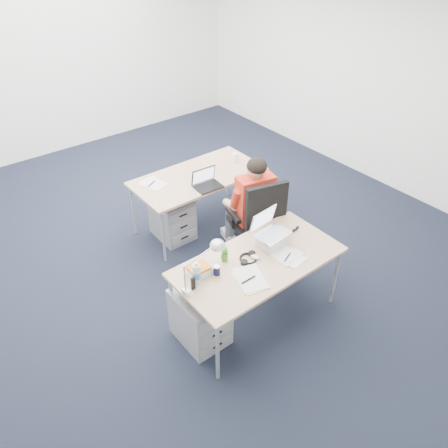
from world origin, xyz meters
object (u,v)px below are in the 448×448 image
object	(u,v)px
wireless_keyboard	(291,258)
cordless_phone	(193,283)
drawer_pedestal_far	(172,217)
water_bottle	(197,273)
desk_far	(198,179)
seated_person	(248,205)
desk_lamp	(198,269)
headphones	(248,258)
sunglasses	(295,230)
bear_figurine	(225,254)
desk_near	(258,264)
computer_mouse	(255,257)
can_koozie	(217,270)
silver_laptop	(273,231)
far_cup	(235,157)
office_chair	(255,238)
dark_laptop	(208,179)
drawer_pedestal_near	(200,317)
book_stack	(200,271)

from	to	relation	value
wireless_keyboard	cordless_phone	xyz separation A→B (m)	(-0.95, 0.23, 0.06)
drawer_pedestal_far	water_bottle	distance (m)	1.78
desk_far	water_bottle	world-z (taller)	water_bottle
seated_person	desk_lamp	bearing A→B (deg)	-135.06
desk_far	water_bottle	size ratio (longest dim) A/B	7.20
headphones	cordless_phone	xyz separation A→B (m)	(-0.62, -0.00, 0.05)
headphones	sunglasses	world-z (taller)	headphones
bear_figurine	desk_near	bearing A→B (deg)	-57.96
drawer_pedestal_far	sunglasses	xyz separation A→B (m)	(0.53, -1.54, 0.47)
seated_person	cordless_phone	xyz separation A→B (m)	(-1.28, -0.77, 0.13)
headphones	water_bottle	size ratio (longest dim) A/B	0.97
computer_mouse	sunglasses	xyz separation A→B (m)	(0.60, 0.07, -0.00)
desk_far	can_koozie	world-z (taller)	can_koozie
seated_person	silver_laptop	distance (m)	0.85
desk_far	headphones	size ratio (longest dim) A/B	7.43
water_bottle	headphones	bearing A→B (deg)	-4.23
wireless_keyboard	cordless_phone	distance (m)	0.98
computer_mouse	wireless_keyboard	bearing A→B (deg)	-51.57
desk_far	can_koozie	size ratio (longest dim) A/B	16.73
desk_far	computer_mouse	bearing A→B (deg)	-106.96
desk_near	far_cup	distance (m)	1.96
silver_laptop	can_koozie	world-z (taller)	silver_laptop
desk_far	drawer_pedestal_far	distance (m)	0.58
wireless_keyboard	desk_lamp	xyz separation A→B (m)	(-0.90, 0.22, 0.21)
desk_far	bear_figurine	xyz separation A→B (m)	(-0.73, -1.44, 0.12)
seated_person	water_bottle	distance (m)	1.42
office_chair	desk_near	bearing A→B (deg)	-115.43
silver_laptop	sunglasses	distance (m)	0.38
dark_laptop	far_cup	size ratio (longest dim) A/B	2.81
drawer_pedestal_near	wireless_keyboard	distance (m)	1.02
drawer_pedestal_far	can_koozie	distance (m)	1.71
wireless_keyboard	bear_figurine	size ratio (longest dim) A/B	1.76
water_bottle	seated_person	bearing A→B (deg)	30.75
drawer_pedestal_far	sunglasses	size ratio (longest dim) A/B	4.63
bear_figurine	seated_person	bearing A→B (deg)	16.95
wireless_keyboard	silver_laptop	bearing A→B (deg)	83.53
desk_near	office_chair	bearing A→B (deg)	49.38
seated_person	can_koozie	world-z (taller)	seated_person
desk_near	book_stack	bearing A→B (deg)	161.37
seated_person	water_bottle	world-z (taller)	seated_person
drawer_pedestal_far	headphones	distance (m)	1.65
can_koozie	far_cup	world-z (taller)	far_cup
silver_laptop	bear_figurine	bearing A→B (deg)	163.61
book_stack	dark_laptop	bearing A→B (deg)	50.53
desk_far	computer_mouse	distance (m)	1.66
silver_laptop	sunglasses	xyz separation A→B (m)	(0.34, 0.02, -0.16)
drawer_pedestal_far	bear_figurine	bearing A→B (deg)	-102.41
bear_figurine	sunglasses	distance (m)	0.85
desk_near	desk_lamp	bearing A→B (deg)	175.50
desk_near	silver_laptop	distance (m)	0.35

